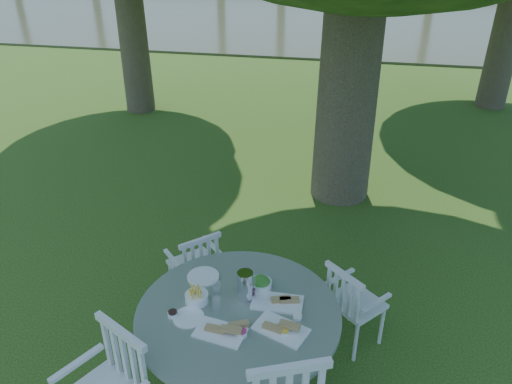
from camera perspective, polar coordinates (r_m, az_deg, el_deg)
ground at (r=5.37m, az=-0.42°, el=-8.99°), size 140.00×140.00×0.00m
table at (r=3.91m, az=-2.01°, el=-14.78°), size 1.54×1.54×0.72m
chair_ne at (r=4.34m, az=10.64°, el=-12.15°), size 0.57×0.56×0.82m
chair_nw at (r=4.71m, az=-6.73°, el=-8.15°), size 0.56×0.56×0.81m
chair_sw at (r=3.68m, az=-15.99°, el=-20.31°), size 0.65×0.64×0.98m
tableware at (r=3.87m, az=-2.11°, el=-11.98°), size 1.06×0.84×0.25m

